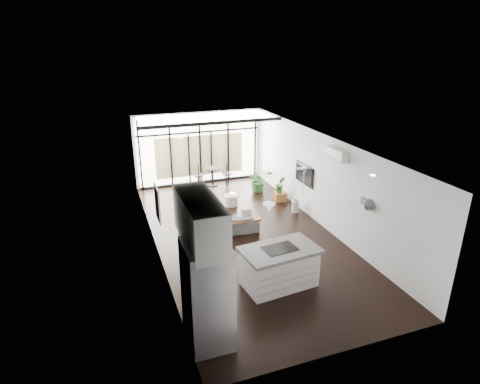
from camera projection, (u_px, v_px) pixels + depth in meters
floor at (243, 235)px, 11.73m from camera, size 5.00×10.00×0.00m
ceiling at (244, 142)px, 10.73m from camera, size 5.00×10.00×0.00m
wall_left at (154, 202)px, 10.44m from camera, size 0.02×10.00×2.80m
wall_right at (322, 181)px, 12.02m from camera, size 0.02×10.00×2.80m
wall_back at (199, 148)px, 15.62m from camera, size 5.00×0.02×2.80m
wall_front at (345, 288)px, 6.83m from camera, size 5.00×0.02×2.80m
glazing at (200, 149)px, 15.52m from camera, size 5.00×0.20×2.80m
skylight at (205, 117)px, 14.25m from camera, size 4.70×1.90×0.06m
neighbour_building at (200, 156)px, 15.69m from camera, size 3.50×0.02×1.60m
island at (279, 267)px, 9.21m from camera, size 1.84×1.20×0.95m
cooktop at (280, 248)px, 9.04m from camera, size 0.79×0.57×0.01m
fridge at (207, 294)px, 7.31m from camera, size 0.79×0.99×2.04m
appliance_column at (197, 266)px, 7.98m from camera, size 0.59×0.62×2.28m
upper_cabinets at (200, 221)px, 7.14m from camera, size 0.62×1.75×0.86m
pendant_left at (269, 207)px, 8.55m from camera, size 0.26×0.26×0.18m
pendant_right at (302, 202)px, 8.80m from camera, size 0.26×0.26×0.18m
sofa at (229, 221)px, 11.86m from camera, size 1.76×0.69×0.67m
console_bench at (239, 227)px, 11.76m from camera, size 1.35×0.37×0.43m
pouf at (231, 200)px, 13.78m from camera, size 0.58×0.58×0.37m
crate at (280, 196)px, 14.19m from camera, size 0.43×0.43×0.31m
plant_tall at (258, 183)px, 15.00m from camera, size 0.97×1.03×0.69m
plant_crate at (280, 189)px, 14.09m from camera, size 0.45×0.66×0.27m
milk_can at (295, 205)px, 13.22m from camera, size 0.25×0.25×0.49m
bistro_set at (213, 177)px, 15.59m from camera, size 1.58×0.86×0.72m
tv at (304, 174)px, 12.92m from camera, size 0.05×1.10×0.65m
ac_unit at (336, 154)px, 10.90m from camera, size 0.22×0.90×0.30m
framed_art at (157, 204)px, 9.96m from camera, size 0.04×0.70×0.90m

